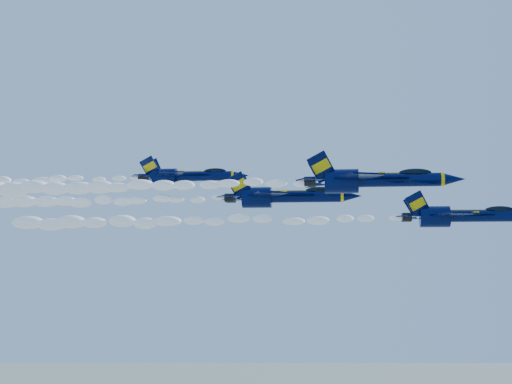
# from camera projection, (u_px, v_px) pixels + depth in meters

# --- Properties ---
(jet_lead) EXTENTS (14.94, 12.26, 5.55)m
(jet_lead) POSITION_uv_depth(u_px,v_px,m) (463.00, 216.00, 76.95)
(jet_lead) COLOR #010832
(smoke_trail_jet_lead) EXTENTS (45.43, 1.66, 1.50)m
(smoke_trail_jet_lead) POSITION_uv_depth(u_px,v_px,m) (199.00, 221.00, 80.54)
(smoke_trail_jet_lead) COLOR white
(jet_second) EXTENTS (19.20, 15.75, 7.14)m
(jet_second) POSITION_uv_depth(u_px,v_px,m) (373.00, 180.00, 86.13)
(jet_second) COLOR #010832
(smoke_trail_jet_second) EXTENTS (45.43, 2.14, 1.93)m
(smoke_trail_jet_second) POSITION_uv_depth(u_px,v_px,m) (126.00, 187.00, 89.95)
(smoke_trail_jet_second) COLOR white
(jet_third) EXTENTS (18.55, 15.21, 6.89)m
(jet_third) POSITION_uv_depth(u_px,v_px,m) (284.00, 196.00, 96.70)
(jet_third) COLOR #010832
(smoke_trail_jet_third) EXTENTS (45.43, 2.07, 1.86)m
(smoke_trail_jet_third) POSITION_uv_depth(u_px,v_px,m) (68.00, 202.00, 100.49)
(smoke_trail_jet_third) COLOR white
(jet_fourth) EXTENTS (15.78, 12.95, 5.87)m
(jet_fourth) POSITION_uv_depth(u_px,v_px,m) (187.00, 176.00, 101.25)
(jet_fourth) COLOR #010832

